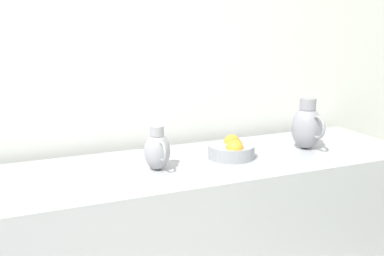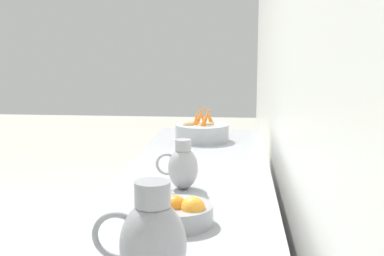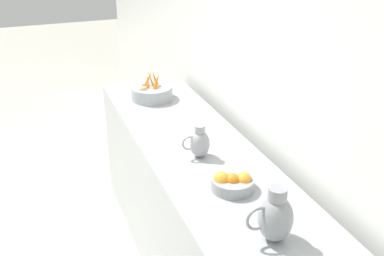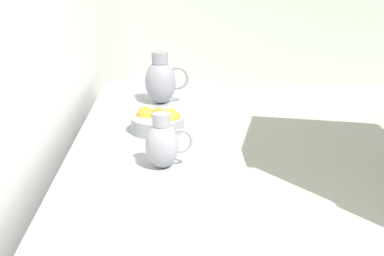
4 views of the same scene
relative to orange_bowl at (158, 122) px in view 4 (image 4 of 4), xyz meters
name	(u,v)px [view 4 (image 4 of 4)]	position (x,y,z in m)	size (l,w,h in m)	color
orange_bowl	(158,122)	(0.00, 0.00, 0.00)	(0.22, 0.22, 0.10)	gray
metal_pitcher_tall	(161,80)	(0.00, 0.42, 0.07)	(0.21, 0.15, 0.25)	gray
metal_pitcher_short	(162,143)	(0.03, -0.38, 0.05)	(0.16, 0.11, 0.19)	#939399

